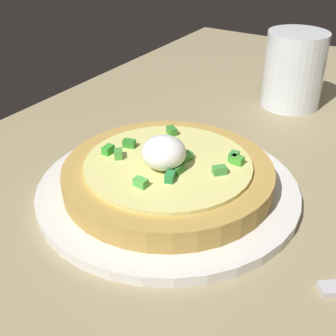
# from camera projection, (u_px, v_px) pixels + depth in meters

# --- Properties ---
(dining_table) EXTENTS (1.18, 0.80, 0.02)m
(dining_table) POSITION_uv_depth(u_px,v_px,m) (285.00, 217.00, 0.45)
(dining_table) COLOR #928360
(dining_table) RESTS_ON ground
(plate) EXTENTS (0.27, 0.27, 0.01)m
(plate) POSITION_uv_depth(u_px,v_px,m) (168.00, 189.00, 0.47)
(plate) COLOR silver
(plate) RESTS_ON dining_table
(pizza) EXTENTS (0.21, 0.21, 0.06)m
(pizza) POSITION_uv_depth(u_px,v_px,m) (168.00, 173.00, 0.46)
(pizza) COLOR #B28C41
(pizza) RESTS_ON plate
(cup_near) EXTENTS (0.08, 0.08, 0.11)m
(cup_near) POSITION_uv_depth(u_px,v_px,m) (293.00, 73.00, 0.65)
(cup_near) COLOR silver
(cup_near) RESTS_ON dining_table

